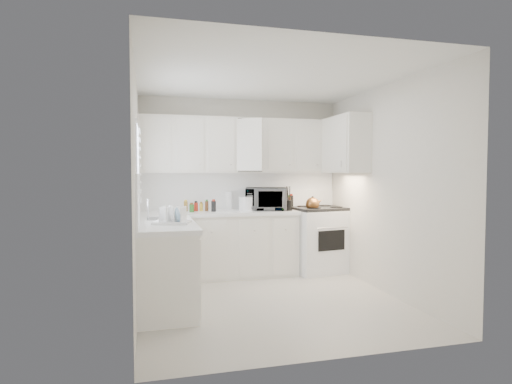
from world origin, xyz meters
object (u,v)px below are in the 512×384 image
object	(u,v)px
stove	(319,230)
tea_kettle	(313,203)
microwave	(266,196)
rice_cooker	(247,203)
utensil_crock	(288,198)
dish_rack	(172,214)

from	to	relation	value
stove	tea_kettle	distance (m)	0.49
stove	tea_kettle	bearing A→B (deg)	-146.13
tea_kettle	microwave	xyz separation A→B (m)	(-0.65, 0.22, 0.10)
stove	microwave	size ratio (longest dim) A/B	2.11
stove	rice_cooker	xyz separation A→B (m)	(-1.12, 0.04, 0.44)
stove	tea_kettle	xyz separation A→B (m)	(-0.18, -0.16, 0.43)
tea_kettle	utensil_crock	size ratio (longest dim) A/B	0.68
utensil_crock	stove	bearing A→B (deg)	12.51
rice_cooker	utensil_crock	bearing A→B (deg)	-33.67
rice_cooker	tea_kettle	bearing A→B (deg)	-30.28
stove	microwave	distance (m)	0.98
rice_cooker	utensil_crock	xyz separation A→B (m)	(0.58, -0.16, 0.07)
stove	utensil_crock	world-z (taller)	utensil_crock
tea_kettle	microwave	world-z (taller)	microwave
microwave	utensil_crock	size ratio (longest dim) A/B	1.62
rice_cooker	utensil_crock	distance (m)	0.60
tea_kettle	dish_rack	size ratio (longest dim) A/B	0.64
stove	rice_cooker	size ratio (longest dim) A/B	5.30
utensil_crock	microwave	bearing A→B (deg)	148.38
stove	rice_cooker	world-z (taller)	stove
dish_rack	microwave	bearing A→B (deg)	59.30
rice_cooker	utensil_crock	size ratio (longest dim) A/B	0.65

